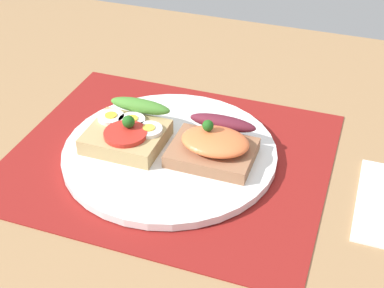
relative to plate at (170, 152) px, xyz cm
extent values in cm
cube|color=#99734B|center=(0.00, 0.00, -2.41)|extent=(120.00, 90.00, 3.20)
cube|color=maroon|center=(0.00, 0.00, -0.66)|extent=(39.81, 33.76, 0.30)
cylinder|color=white|center=(0.00, 0.00, 0.00)|extent=(27.12, 27.12, 1.03)
cube|color=tan|center=(-5.62, -0.73, 1.55)|extent=(9.59, 8.44, 2.06)
cylinder|color=red|center=(-5.10, -1.83, 2.88)|extent=(5.42, 5.42, 0.60)
ellipsoid|color=#46822E|center=(-5.62, 3.89, 3.48)|extent=(8.44, 2.20, 1.80)
sphere|color=#1E5919|center=(-5.12, -0.73, 3.98)|extent=(1.60, 1.60, 1.60)
cylinder|color=white|center=(-8.50, 1.01, 2.83)|extent=(3.44, 3.44, 0.50)
cylinder|color=yellow|center=(-8.50, 1.01, 3.16)|extent=(1.55, 1.55, 0.16)
cylinder|color=white|center=(-5.62, 1.21, 2.83)|extent=(3.44, 3.44, 0.50)
cylinder|color=yellow|center=(-5.62, 1.21, 3.16)|extent=(1.55, 1.55, 0.16)
cylinder|color=white|center=(-2.74, 0.34, 2.83)|extent=(3.44, 3.44, 0.50)
cylinder|color=yellow|center=(-2.74, 0.34, 3.16)|extent=(1.55, 1.55, 0.16)
cube|color=#966647|center=(5.62, 0.00, 1.34)|extent=(10.25, 7.76, 1.65)
ellipsoid|color=orange|center=(5.97, -0.23, 3.13)|extent=(8.40, 6.21, 1.93)
ellipsoid|color=maroon|center=(5.62, 4.28, 3.06)|extent=(8.71, 2.20, 1.80)
sphere|color=#1E5919|center=(4.82, 0.60, 4.79)|extent=(1.40, 1.40, 1.40)
camera|label=1|loc=(21.09, -51.22, 41.48)|focal=50.97mm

